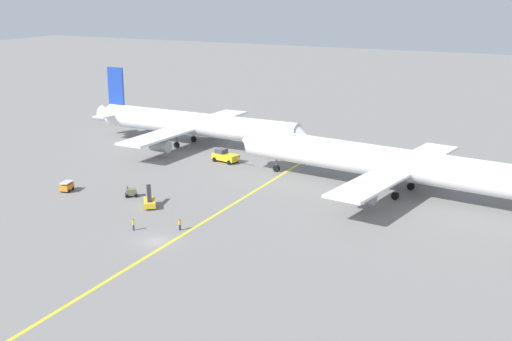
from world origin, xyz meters
TOP-DOWN VIEW (x-y plane):
  - ground_plane at (0.00, 0.00)m, footprint 600.00×600.00m
  - taxiway_stripe at (1.72, 10.00)m, footprint 3.68×119.97m
  - airliner_at_gate_left at (-26.16, 52.38)m, footprint 54.48×43.05m
  - airliner_being_pushed at (21.70, 38.18)m, footprint 61.27×42.87m
  - pushback_tug at (-13.46, 43.27)m, footprint 8.76×3.77m
  - gse_gpu_cart_small at (-16.03, 15.43)m, footprint 2.64×2.58m
  - gse_baggage_cart_near_cluster at (-27.99, 12.83)m, footprint 2.20×3.04m
  - gse_belt_loader_portside at (-9.92, 12.26)m, footprint 4.00×4.65m
  - ground_crew_wing_walker_right at (-5.59, 2.23)m, footprint 0.36×0.50m
  - ground_crew_ramp_agent_by_cones at (0.44, 5.41)m, footprint 0.39×0.44m

SIDE VIEW (x-z plane):
  - ground_plane at x=0.00m, z-range 0.00..0.00m
  - taxiway_stripe at x=1.72m, z-range 0.00..0.01m
  - gse_gpu_cart_small at x=-16.03m, z-range -0.16..1.74m
  - gse_belt_loader_portside at x=-9.92m, z-range -0.68..2.33m
  - gse_baggage_cart_near_cluster at x=-27.99m, z-range 0.01..1.72m
  - ground_crew_ramp_agent_by_cones at x=0.44m, z-range 0.04..1.79m
  - ground_crew_wing_walker_right at x=-5.59m, z-range 0.04..1.81m
  - pushback_tug at x=-13.46m, z-range -0.23..2.67m
  - airliner_at_gate_left at x=-26.16m, z-range -3.21..13.18m
  - airliner_being_pushed at x=21.70m, z-range -2.80..13.15m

